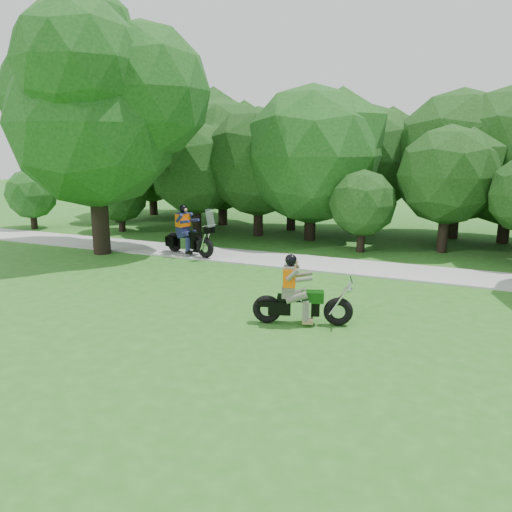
% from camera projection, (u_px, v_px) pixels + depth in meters
% --- Properties ---
extents(ground, '(100.00, 100.00, 0.00)m').
position_uv_depth(ground, '(305.00, 359.00, 10.19)').
color(ground, '#28611B').
rests_on(ground, ground).
extents(walkway, '(60.00, 2.20, 0.06)m').
position_uv_depth(walkway, '(373.00, 269.00, 17.38)').
color(walkway, '#A9A9A4').
rests_on(walkway, ground).
extents(tree_line, '(39.50, 12.41, 7.66)m').
position_uv_depth(tree_line, '(400.00, 160.00, 22.42)').
color(tree_line, black).
rests_on(tree_line, ground).
extents(big_tree_west, '(8.64, 6.56, 9.96)m').
position_uv_depth(big_tree_west, '(98.00, 105.00, 19.06)').
color(big_tree_west, black).
rests_on(big_tree_west, ground).
extents(chopper_motorcycle, '(2.40, 1.09, 1.74)m').
position_uv_depth(chopper_motorcycle, '(298.00, 299.00, 12.02)').
color(chopper_motorcycle, black).
rests_on(chopper_motorcycle, ground).
extents(touring_motorcycle, '(2.50, 1.27, 1.94)m').
position_uv_depth(touring_motorcycle, '(186.00, 236.00, 19.42)').
color(touring_motorcycle, black).
rests_on(touring_motorcycle, walkway).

